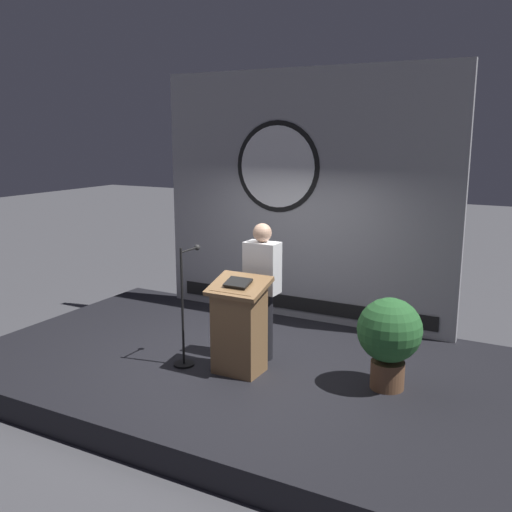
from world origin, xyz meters
TOP-DOWN VIEW (x-y plane):
  - ground_plane at (0.00, 0.00)m, footprint 40.00×40.00m
  - stage_platform at (0.00, 0.00)m, footprint 6.40×4.00m
  - banner_display at (-0.01, 1.85)m, footprint 4.41×0.12m
  - podium at (0.19, -0.30)m, footprint 0.64×0.49m
  - speaker_person at (0.23, 0.18)m, footprint 0.40×0.26m
  - microphone_stand at (-0.47, -0.41)m, footprint 0.24×0.48m
  - potted_plant at (1.80, 0.07)m, footprint 0.68×0.68m

SIDE VIEW (x-z plane):
  - ground_plane at x=0.00m, z-range 0.00..0.00m
  - stage_platform at x=0.00m, z-range 0.00..0.30m
  - microphone_stand at x=-0.47m, z-range 0.08..1.48m
  - podium at x=0.19m, z-range 0.28..1.38m
  - potted_plant at x=1.80m, z-range 0.40..1.39m
  - speaker_person at x=0.23m, z-range 0.32..1.96m
  - banner_display at x=-0.01m, z-range 0.30..3.84m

